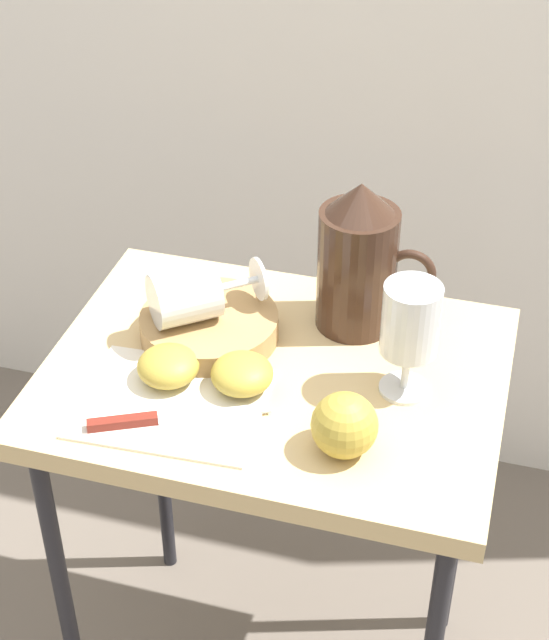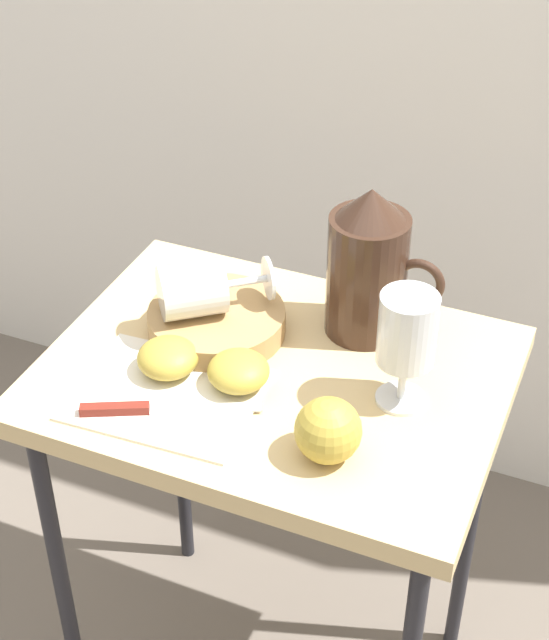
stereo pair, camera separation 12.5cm
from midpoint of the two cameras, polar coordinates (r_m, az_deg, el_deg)
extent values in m
cube|color=tan|center=(1.31, 2.74, -3.46)|extent=(0.59, 0.45, 0.03)
cylinder|color=black|center=(1.52, -9.66, -14.87)|extent=(0.02, 0.02, 0.64)
cylinder|color=black|center=(1.73, -3.44, -6.27)|extent=(0.02, 0.02, 0.64)
cylinder|color=black|center=(1.63, 13.39, -10.86)|extent=(0.02, 0.02, 0.64)
cube|color=silver|center=(1.26, -3.32, -4.39)|extent=(0.24, 0.19, 0.00)
cylinder|color=#AD8451|center=(1.35, -0.68, -0.19)|extent=(0.19, 0.19, 0.03)
cylinder|color=#382319|center=(1.33, 7.98, 2.43)|extent=(0.11, 0.11, 0.17)
cylinder|color=#D1661E|center=(1.35, 7.85, 1.21)|extent=(0.10, 0.10, 0.10)
cone|color=#382319|center=(1.27, 8.38, 6.48)|extent=(0.09, 0.09, 0.04)
torus|color=#382319|center=(1.31, 10.99, 2.05)|extent=(0.07, 0.01, 0.07)
cylinder|color=silver|center=(1.27, 10.03, -4.55)|extent=(0.06, 0.06, 0.00)
cylinder|color=silver|center=(1.25, 10.18, -3.43)|extent=(0.01, 0.01, 0.06)
cylinder|color=silver|center=(1.20, 10.56, -0.63)|extent=(0.07, 0.07, 0.09)
cylinder|color=#D1661E|center=(1.21, 10.46, -1.40)|extent=(0.06, 0.06, 0.05)
cylinder|color=silver|center=(1.32, -2.03, 1.64)|extent=(0.11, 0.11, 0.07)
cylinder|color=silver|center=(1.33, 1.00, 2.11)|extent=(0.05, 0.05, 0.01)
cylinder|color=silver|center=(1.34, 2.32, 2.31)|extent=(0.04, 0.05, 0.06)
ellipsoid|color=#B29938|center=(1.28, -3.34, -2.27)|extent=(0.08, 0.08, 0.04)
ellipsoid|color=#B29938|center=(1.25, 0.78, -3.04)|extent=(0.08, 0.08, 0.04)
sphere|color=#B29938|center=(1.16, 6.19, -6.41)|extent=(0.08, 0.08, 0.08)
cube|color=silver|center=(1.23, -1.05, -5.21)|extent=(0.13, 0.07, 0.00)
cube|color=maroon|center=(1.23, -6.25, -5.20)|extent=(0.08, 0.05, 0.01)
camera|label=1|loc=(0.06, -87.14, 2.10)|focal=56.06mm
camera|label=2|loc=(0.06, 92.86, -2.10)|focal=56.06mm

